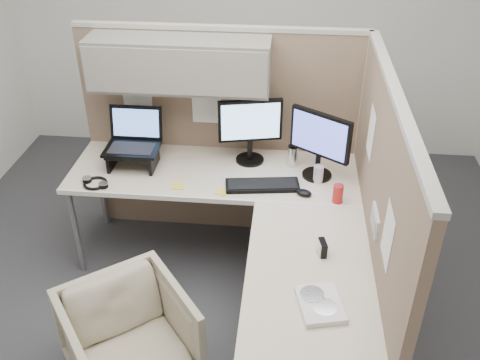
# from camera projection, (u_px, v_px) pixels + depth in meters

# --- Properties ---
(ground) EXTENTS (4.50, 4.50, 0.00)m
(ground) POSITION_uv_depth(u_px,v_px,m) (222.00, 304.00, 3.62)
(ground) COLOR #323237
(ground) RESTS_ON ground
(partition_back) EXTENTS (2.00, 0.36, 1.63)m
(partition_back) POSITION_uv_depth(u_px,v_px,m) (203.00, 104.00, 3.74)
(partition_back) COLOR #856B57
(partition_back) RESTS_ON ground
(partition_right) EXTENTS (0.07, 2.03, 1.63)m
(partition_right) POSITION_uv_depth(u_px,v_px,m) (374.00, 222.00, 3.05)
(partition_right) COLOR #856B57
(partition_right) RESTS_ON ground
(desk) EXTENTS (2.00, 1.98, 0.73)m
(desk) POSITION_uv_depth(u_px,v_px,m) (242.00, 213.00, 3.35)
(desk) COLOR beige
(desk) RESTS_ON ground
(office_chair) EXTENTS (0.88, 0.87, 0.66)m
(office_chair) POSITION_uv_depth(u_px,v_px,m) (129.00, 336.00, 2.97)
(office_chair) COLOR #B9B593
(office_chair) RESTS_ON ground
(monitor_left) EXTENTS (0.44, 0.20, 0.47)m
(monitor_left) POSITION_uv_depth(u_px,v_px,m) (250.00, 126.00, 3.66)
(monitor_left) COLOR black
(monitor_left) RESTS_ON desk
(monitor_right) EXTENTS (0.38, 0.28, 0.47)m
(monitor_right) POSITION_uv_depth(u_px,v_px,m) (320.00, 140.00, 3.48)
(monitor_right) COLOR black
(monitor_right) RESTS_ON desk
(laptop_station) EXTENTS (0.37, 0.32, 0.38)m
(laptop_station) POSITION_uv_depth(u_px,v_px,m) (133.00, 145.00, 3.69)
(laptop_station) COLOR black
(laptop_station) RESTS_ON desk
(keyboard) EXTENTS (0.50, 0.23, 0.02)m
(keyboard) POSITION_uv_depth(u_px,v_px,m) (262.00, 185.00, 3.51)
(keyboard) COLOR black
(keyboard) RESTS_ON desk
(mouse) EXTENTS (0.12, 0.10, 0.04)m
(mouse) POSITION_uv_depth(u_px,v_px,m) (304.00, 193.00, 3.42)
(mouse) COLOR black
(mouse) RESTS_ON desk
(travel_mug) EXTENTS (0.07, 0.07, 0.16)m
(travel_mug) POSITION_uv_depth(u_px,v_px,m) (293.00, 156.00, 3.71)
(travel_mug) COLOR silver
(travel_mug) RESTS_ON desk
(soda_can_green) EXTENTS (0.07, 0.07, 0.12)m
(soda_can_green) POSITION_uv_depth(u_px,v_px,m) (338.00, 194.00, 3.34)
(soda_can_green) COLOR #B21E1E
(soda_can_green) RESTS_ON desk
(soda_can_silver) EXTENTS (0.07, 0.07, 0.12)m
(soda_can_silver) POSITION_uv_depth(u_px,v_px,m) (318.00, 174.00, 3.54)
(soda_can_silver) COLOR silver
(soda_can_silver) RESTS_ON desk
(sticky_note_b) EXTENTS (0.10, 0.10, 0.01)m
(sticky_note_b) POSITION_uv_depth(u_px,v_px,m) (222.00, 192.00, 3.46)
(sticky_note_b) COLOR yellow
(sticky_note_b) RESTS_ON desk
(sticky_note_a) EXTENTS (0.08, 0.08, 0.01)m
(sticky_note_a) POSITION_uv_depth(u_px,v_px,m) (178.00, 186.00, 3.51)
(sticky_note_a) COLOR yellow
(sticky_note_a) RESTS_ON desk
(headphones) EXTENTS (0.21, 0.21, 0.03)m
(headphones) POSITION_uv_depth(u_px,v_px,m) (95.00, 183.00, 3.53)
(headphones) COLOR black
(headphones) RESTS_ON desk
(paper_stack) EXTENTS (0.26, 0.30, 0.03)m
(paper_stack) POSITION_uv_depth(u_px,v_px,m) (320.00, 304.00, 2.61)
(paper_stack) COLOR white
(paper_stack) RESTS_ON desk
(desk_clock) EXTENTS (0.05, 0.09, 0.09)m
(desk_clock) POSITION_uv_depth(u_px,v_px,m) (322.00, 248.00, 2.93)
(desk_clock) COLOR black
(desk_clock) RESTS_ON desk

